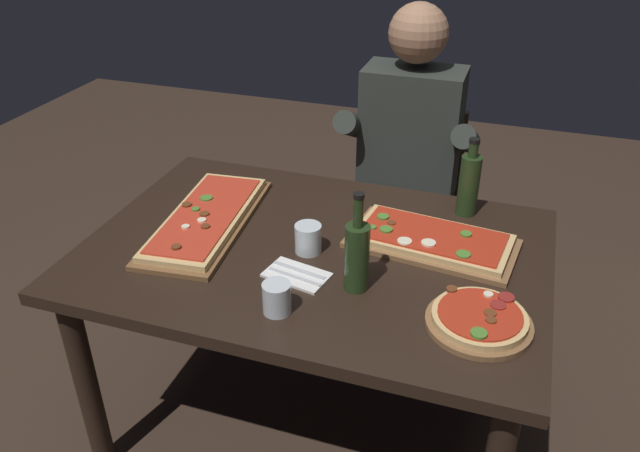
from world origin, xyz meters
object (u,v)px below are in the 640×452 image
Objects in this scene: wine_bottle_dark at (469,183)px; tumbler_near_camera at (277,299)px; diner_chair at (408,202)px; seated_diner at (407,158)px; pizza_round_far at (479,320)px; pizza_rectangular_front at (432,240)px; dining_table at (315,273)px; tumbler_far_side at (308,238)px; oil_bottle_amber at (357,255)px; pizza_rectangular_left at (206,219)px.

wine_bottle_dark is 3.10× the size of tumbler_near_camera.
seated_diner reaches higher than diner_chair.
tumbler_near_camera is at bearing -168.17° from pizza_round_far.
pizza_round_far is at bearing -70.27° from diner_chair.
tumbler_near_camera is (-0.33, -0.45, 0.02)m from pizza_rectangular_front.
seated_diner reaches higher than dining_table.
tumbler_far_side is (-0.02, 0.30, 0.01)m from tumbler_near_camera.
oil_bottle_amber is (-0.23, -0.53, -0.00)m from wine_bottle_dark.
tumbler_far_side is (-0.42, -0.39, -0.07)m from wine_bottle_dark.
tumbler_near_camera is 1.07m from seated_diner.
pizza_round_far is at bearing -22.90° from dining_table.
pizza_rectangular_left is at bearing 161.74° from oil_bottle_amber.
oil_bottle_amber reaches higher than wine_bottle_dark.
pizza_rectangular_left is at bearing -121.74° from diner_chair.
dining_table is 2.63× the size of pizza_rectangular_front.
dining_table is 4.74× the size of oil_bottle_amber.
diner_chair reaches higher than dining_table.
pizza_rectangular_front is 1.98× the size of wine_bottle_dark.
seated_diner is (-0.39, 0.95, -0.02)m from pizza_round_far.
pizza_rectangular_left is 0.37m from tumbler_far_side.
wine_bottle_dark is at bearing 41.98° from dining_table.
oil_bottle_amber reaches higher than pizza_rectangular_front.
pizza_rectangular_left is at bearing -156.57° from wine_bottle_dark.
diner_chair is (0.13, 1.18, -0.29)m from tumbler_near_camera.
wine_bottle_dark is at bearing 23.43° from pizza_rectangular_left.
pizza_round_far is 0.60m from wine_bottle_dark.
pizza_rectangular_left is 7.38× the size of tumbler_near_camera.
oil_bottle_amber is at bearing -42.13° from dining_table.
tumbler_near_camera reaches higher than pizza_rectangular_front.
pizza_round_far is 3.05× the size of tumbler_far_side.
seated_diner is (0.00, -0.12, 0.26)m from diner_chair.
pizza_round_far is (0.90, -0.24, -0.00)m from pizza_rectangular_left.
dining_table is at bearing 157.10° from pizza_round_far.
diner_chair is at bearing 83.93° from tumbler_near_camera.
wine_bottle_dark is (-0.11, 0.59, 0.09)m from pizza_round_far.
seated_diner is at bearing 79.13° from tumbler_far_side.
oil_bottle_amber is at bearing -119.72° from pizza_rectangular_front.
oil_bottle_amber is (0.56, -0.18, 0.09)m from pizza_rectangular_left.
wine_bottle_dark is 0.58m from tumbler_far_side.
pizza_round_far is 1.02× the size of wine_bottle_dark.
pizza_rectangular_left reaches higher than dining_table.
tumbler_near_camera is (-0.51, -0.11, 0.02)m from pizza_round_far.
tumbler_far_side reaches higher than pizza_round_far.
diner_chair reaches higher than pizza_rectangular_front.
tumbler_near_camera is at bearing -126.18° from pizza_rectangular_front.
pizza_round_far reaches higher than dining_table.
pizza_rectangular_left is at bearing 137.87° from tumbler_near_camera.
dining_table is 1.61× the size of diner_chair.
tumbler_far_side is at bearing 144.27° from oil_bottle_amber.
wine_bottle_dark reaches higher than dining_table.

